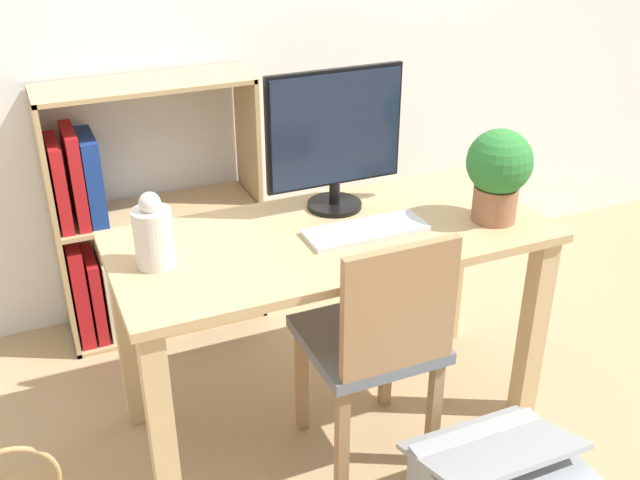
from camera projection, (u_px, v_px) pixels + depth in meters
name	position (u px, v px, depth m)	size (l,w,h in m)	color
ground_plane	(331.00, 413.00, 2.70)	(10.00, 10.00, 0.00)	tan
desk	(332.00, 272.00, 2.43)	(1.39, 0.62, 0.73)	tan
monitor	(335.00, 134.00, 2.42)	(0.47, 0.18, 0.47)	black
keyboard	(366.00, 230.00, 2.36)	(0.39, 0.15, 0.02)	silver
vase	(153.00, 235.00, 2.14)	(0.11, 0.11, 0.23)	silver
potted_plant	(499.00, 171.00, 2.37)	(0.21, 0.21, 0.31)	#9E6647
chair	(377.00, 340.00, 2.29)	(0.40, 0.40, 0.85)	slate
bookshelf	(126.00, 241.00, 3.00)	(0.80, 0.28, 1.05)	tan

